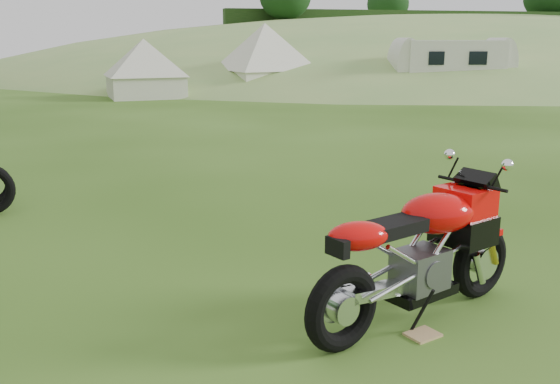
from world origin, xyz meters
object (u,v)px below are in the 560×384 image
object	(u,v)px
plywood_board	(423,335)
sport_motorcycle	(420,244)
tent_mid	(265,59)
caravan	(450,68)
tent_left	(145,66)

from	to	relation	value
plywood_board	sport_motorcycle	bearing A→B (deg)	76.07
sport_motorcycle	tent_mid	bearing A→B (deg)	57.76
plywood_board	caravan	bearing A→B (deg)	60.89
tent_left	tent_mid	world-z (taller)	tent_mid
plywood_board	tent_mid	size ratio (longest dim) A/B	0.08
plywood_board	tent_mid	distance (m)	22.48
tent_left	tent_mid	xyz separation A→B (m)	(5.02, 0.89, 0.19)
plywood_board	tent_left	bearing A→B (deg)	93.71
sport_motorcycle	tent_left	world-z (taller)	tent_left
sport_motorcycle	plywood_board	bearing A→B (deg)	-126.87
sport_motorcycle	tent_left	distance (m)	21.04
plywood_board	caravan	xyz separation A→B (m)	(10.57, 18.97, 1.11)
plywood_board	caravan	world-z (taller)	caravan
tent_mid	caravan	bearing A→B (deg)	-37.93
tent_mid	plywood_board	bearing A→B (deg)	-112.65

